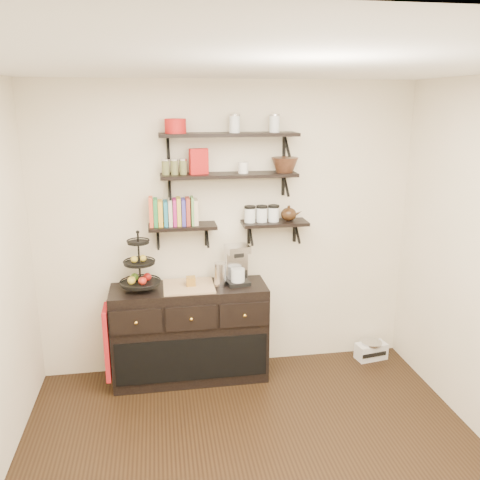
% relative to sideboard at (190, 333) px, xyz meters
% --- Properties ---
extents(ceiling, '(3.50, 3.50, 0.02)m').
position_rel_sideboard_xyz_m(ceiling, '(0.39, -1.51, 2.25)').
color(ceiling, white).
rests_on(ceiling, back_wall).
extents(back_wall, '(3.50, 0.02, 2.70)m').
position_rel_sideboard_xyz_m(back_wall, '(0.39, 0.24, 0.90)').
color(back_wall, white).
rests_on(back_wall, ground).
extents(shelf_top, '(1.20, 0.27, 0.23)m').
position_rel_sideboard_xyz_m(shelf_top, '(0.39, 0.10, 1.78)').
color(shelf_top, black).
rests_on(shelf_top, back_wall).
extents(shelf_mid, '(1.20, 0.27, 0.23)m').
position_rel_sideboard_xyz_m(shelf_mid, '(0.39, 0.10, 1.43)').
color(shelf_mid, black).
rests_on(shelf_mid, back_wall).
extents(shelf_low_left, '(0.60, 0.25, 0.23)m').
position_rel_sideboard_xyz_m(shelf_low_left, '(-0.03, 0.12, 0.98)').
color(shelf_low_left, black).
rests_on(shelf_low_left, back_wall).
extents(shelf_low_right, '(0.60, 0.25, 0.23)m').
position_rel_sideboard_xyz_m(shelf_low_right, '(0.81, 0.12, 0.98)').
color(shelf_low_right, black).
rests_on(shelf_low_right, back_wall).
extents(cookbooks, '(0.40, 0.15, 0.26)m').
position_rel_sideboard_xyz_m(cookbooks, '(-0.10, 0.12, 1.11)').
color(cookbooks, '#DB5231').
rests_on(cookbooks, shelf_low_left).
extents(glass_canisters, '(0.32, 0.10, 0.13)m').
position_rel_sideboard_xyz_m(glass_canisters, '(0.69, 0.12, 1.06)').
color(glass_canisters, silver).
rests_on(glass_canisters, shelf_low_right).
extents(sideboard, '(1.40, 0.50, 0.92)m').
position_rel_sideboard_xyz_m(sideboard, '(0.00, 0.00, 0.00)').
color(sideboard, black).
rests_on(sideboard, floor).
extents(fruit_stand, '(0.35, 0.35, 0.52)m').
position_rel_sideboard_xyz_m(fruit_stand, '(-0.42, 0.00, 0.63)').
color(fruit_stand, black).
rests_on(fruit_stand, sideboard).
extents(candle, '(0.08, 0.08, 0.08)m').
position_rel_sideboard_xyz_m(candle, '(0.02, 0.00, 0.50)').
color(candle, olive).
rests_on(candle, sideboard).
extents(coffee_maker, '(0.23, 0.22, 0.37)m').
position_rel_sideboard_xyz_m(coffee_maker, '(0.44, 0.03, 0.62)').
color(coffee_maker, black).
rests_on(coffee_maker, sideboard).
extents(thermal_carafe, '(0.11, 0.11, 0.22)m').
position_rel_sideboard_xyz_m(thermal_carafe, '(0.28, -0.02, 0.56)').
color(thermal_carafe, silver).
rests_on(thermal_carafe, sideboard).
extents(apron, '(0.04, 0.28, 0.65)m').
position_rel_sideboard_xyz_m(apron, '(-0.73, -0.10, 0.01)').
color(apron, '#A5111F').
rests_on(apron, sideboard).
extents(radio, '(0.33, 0.23, 0.18)m').
position_rel_sideboard_xyz_m(radio, '(1.82, 0.06, -0.36)').
color(radio, silver).
rests_on(radio, floor).
extents(recipe_box, '(0.17, 0.09, 0.22)m').
position_rel_sideboard_xyz_m(recipe_box, '(0.12, 0.10, 1.56)').
color(recipe_box, '#AD1413').
rests_on(recipe_box, shelf_mid).
extents(walnut_bowl, '(0.24, 0.24, 0.13)m').
position_rel_sideboard_xyz_m(walnut_bowl, '(0.89, 0.10, 1.51)').
color(walnut_bowl, black).
rests_on(walnut_bowl, shelf_mid).
extents(ramekins, '(0.09, 0.09, 0.10)m').
position_rel_sideboard_xyz_m(ramekins, '(0.51, 0.10, 1.50)').
color(ramekins, white).
rests_on(ramekins, shelf_mid).
extents(teapot, '(0.19, 0.15, 0.14)m').
position_rel_sideboard_xyz_m(teapot, '(0.94, 0.12, 1.07)').
color(teapot, black).
rests_on(teapot, shelf_low_right).
extents(red_pot, '(0.18, 0.18, 0.12)m').
position_rel_sideboard_xyz_m(red_pot, '(-0.07, 0.10, 1.86)').
color(red_pot, '#AD1413').
rests_on(red_pot, shelf_top).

